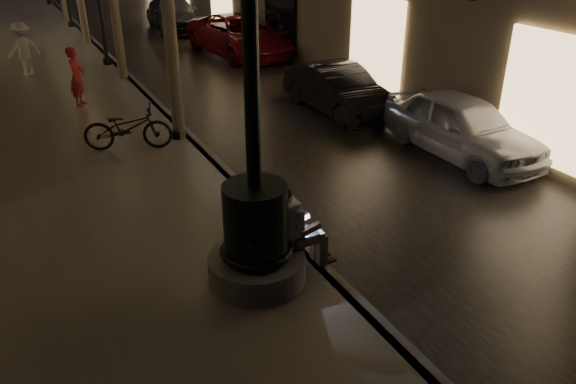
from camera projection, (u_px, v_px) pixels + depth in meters
ground at (124, 75)px, 18.94m from camera, size 120.00×120.00×0.00m
cobble_lane at (207, 65)px, 20.18m from camera, size 6.00×45.00×0.02m
curb_strip at (123, 73)px, 18.90m from camera, size 0.25×45.00×0.20m
fountain_lamppost at (256, 218)px, 7.68m from camera, size 1.40×1.40×5.21m
seated_man_laptop at (295, 226)px, 8.07m from camera, size 1.01×0.34×1.38m
lamp_curb_a at (165, 3)px, 11.82m from camera, size 0.36×0.36×4.81m
car_front at (462, 125)px, 12.49m from camera, size 1.67×4.11×1.40m
car_second at (338, 89)px, 15.21m from camera, size 1.44×3.92×1.28m
car_third at (241, 35)px, 21.36m from camera, size 2.86×5.48×1.47m
car_rear at (174, 14)px, 25.90m from camera, size 2.43×5.02×1.41m
pedestrian_red at (77, 77)px, 15.07m from camera, size 0.59×0.68×1.58m
pedestrian_white at (23, 49)px, 17.83m from camera, size 1.24×0.97×1.68m
bicycle at (128, 128)px, 12.35m from camera, size 2.03×1.30×1.01m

